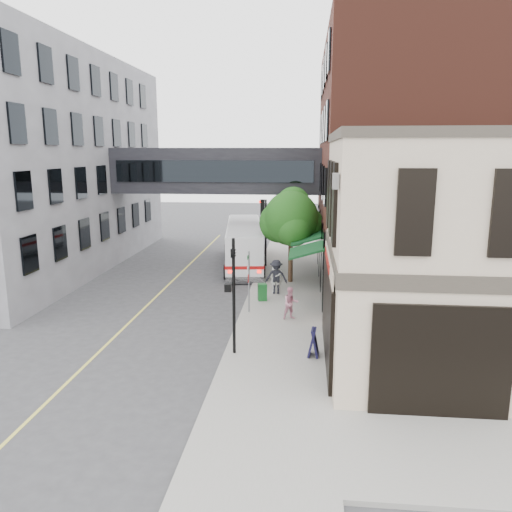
% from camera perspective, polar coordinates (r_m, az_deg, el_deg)
% --- Properties ---
extents(ground, '(120.00, 120.00, 0.00)m').
position_cam_1_polar(ground, '(17.99, -4.71, -13.81)').
color(ground, '#38383A').
rests_on(ground, ground).
extents(sidewalk_main, '(4.00, 60.00, 0.15)m').
position_cam_1_polar(sidewalk_main, '(30.93, 3.62, -2.57)').
color(sidewalk_main, gray).
rests_on(sidewalk_main, ground).
extents(corner_building, '(10.19, 8.12, 8.45)m').
position_cam_1_polar(corner_building, '(19.22, 23.59, 0.16)').
color(corner_building, '#C2AE94').
rests_on(corner_building, ground).
extents(brick_building, '(13.76, 18.00, 14.00)m').
position_cam_1_polar(brick_building, '(31.71, 18.65, 9.84)').
color(brick_building, '#4A2017').
rests_on(brick_building, ground).
extents(opposite_building, '(14.00, 24.00, 14.00)m').
position_cam_1_polar(opposite_building, '(37.70, -26.78, 9.45)').
color(opposite_building, slate).
rests_on(opposite_building, ground).
extents(skyway_bridge, '(14.00, 3.18, 3.00)m').
position_cam_1_polar(skyway_bridge, '(34.49, -4.43, 9.73)').
color(skyway_bridge, black).
rests_on(skyway_bridge, ground).
extents(traffic_signal_near, '(0.44, 0.22, 4.60)m').
position_cam_1_polar(traffic_signal_near, '(18.76, -2.66, -2.97)').
color(traffic_signal_near, black).
rests_on(traffic_signal_near, sidewalk_main).
extents(traffic_signal_far, '(0.53, 0.28, 4.50)m').
position_cam_1_polar(traffic_signal_far, '(33.35, 0.89, 4.23)').
color(traffic_signal_far, black).
rests_on(traffic_signal_far, sidewalk_main).
extents(street_sign_pole, '(0.08, 0.75, 3.00)m').
position_cam_1_polar(street_sign_pole, '(23.82, -0.84, -2.34)').
color(street_sign_pole, gray).
rests_on(street_sign_pole, sidewalk_main).
extents(street_tree, '(3.80, 3.20, 5.60)m').
position_cam_1_polar(street_tree, '(29.42, 4.04, 4.30)').
color(street_tree, '#382619').
rests_on(street_tree, sidewalk_main).
extents(lane_marking, '(0.12, 40.00, 0.01)m').
position_cam_1_polar(lane_marking, '(28.24, -11.08, -4.33)').
color(lane_marking, '#D8CC4C').
rests_on(lane_marking, ground).
extents(bus, '(3.66, 10.75, 2.84)m').
position_cam_1_polar(bus, '(34.40, -1.37, 1.52)').
color(bus, white).
rests_on(bus, ground).
extents(pedestrian_a, '(0.66, 0.44, 1.81)m').
position_cam_1_polar(pedestrian_a, '(27.26, 2.32, -2.41)').
color(pedestrian_a, silver).
rests_on(pedestrian_a, sidewalk_main).
extents(pedestrian_b, '(0.89, 0.80, 1.51)m').
position_cam_1_polar(pedestrian_b, '(23.19, 4.00, -5.40)').
color(pedestrian_b, pink).
rests_on(pedestrian_b, sidewalk_main).
extents(pedestrian_c, '(1.25, 0.76, 1.89)m').
position_cam_1_polar(pedestrian_c, '(27.15, 2.32, -2.39)').
color(pedestrian_c, black).
rests_on(pedestrian_c, sidewalk_main).
extents(newspaper_box, '(0.53, 0.49, 0.89)m').
position_cam_1_polar(newspaper_box, '(26.03, 0.73, -4.15)').
color(newspaper_box, '#12511E').
rests_on(newspaper_box, sidewalk_main).
extents(sandwich_board, '(0.44, 0.64, 1.08)m').
position_cam_1_polar(sandwich_board, '(19.30, 6.58, -9.78)').
color(sandwich_board, black).
rests_on(sandwich_board, sidewalk_main).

